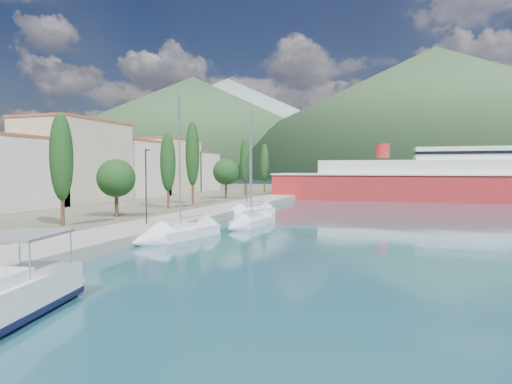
% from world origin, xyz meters
% --- Properties ---
extents(ground, '(1400.00, 1400.00, 0.00)m').
position_xyz_m(ground, '(0.00, 120.00, 0.00)').
color(ground, '#1D4957').
extents(quay, '(5.00, 88.00, 0.80)m').
position_xyz_m(quay, '(-9.00, 26.00, 0.40)').
color(quay, gray).
rests_on(quay, ground).
extents(land_strip, '(70.00, 148.00, 0.70)m').
position_xyz_m(land_strip, '(-47.00, 36.00, 0.35)').
color(land_strip, '#565644').
rests_on(land_strip, ground).
extents(hills_far, '(1480.00, 900.00, 180.00)m').
position_xyz_m(hills_far, '(138.59, 618.73, 77.39)').
color(hills_far, gray).
rests_on(hills_far, ground).
extents(town_buildings, '(9.20, 69.20, 11.30)m').
position_xyz_m(town_buildings, '(-32.00, 36.91, 5.57)').
color(town_buildings, beige).
rests_on(town_buildings, land_strip).
extents(tree_row, '(4.09, 64.38, 10.81)m').
position_xyz_m(tree_row, '(-15.16, 32.84, 5.73)').
color(tree_row, '#47301E').
rests_on(tree_row, land_strip).
extents(lamp_posts, '(0.15, 44.67, 6.06)m').
position_xyz_m(lamp_posts, '(-9.00, 14.25, 4.08)').
color(lamp_posts, '#2D2D33').
rests_on(lamp_posts, quay).
extents(sailboat_near, '(4.32, 8.63, 11.91)m').
position_xyz_m(sailboat_near, '(-5.77, 10.32, 0.32)').
color(sailboat_near, silver).
rests_on(sailboat_near, ground).
extents(sailboat_mid, '(2.92, 8.13, 11.44)m').
position_xyz_m(sailboat_mid, '(-2.83, 19.07, 0.28)').
color(sailboat_mid, silver).
rests_on(sailboat_mid, ground).
extents(sailboat_far, '(5.06, 7.91, 11.11)m').
position_xyz_m(sailboat_far, '(-6.31, 27.70, 0.31)').
color(sailboat_far, silver).
rests_on(sailboat_far, ground).
extents(ferry, '(51.78, 12.55, 10.22)m').
position_xyz_m(ferry, '(14.97, 60.66, 3.11)').
color(ferry, '#A92123').
rests_on(ferry, ground).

